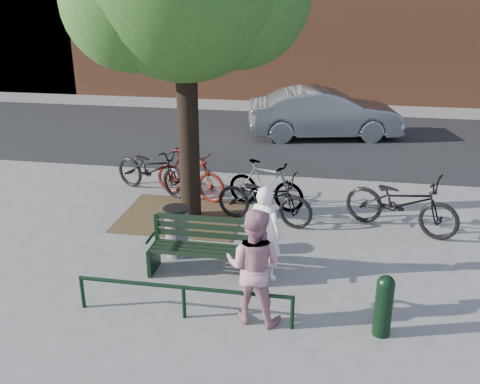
% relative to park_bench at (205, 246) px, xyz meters
% --- Properties ---
extents(ground, '(90.00, 90.00, 0.00)m').
position_rel_park_bench_xyz_m(ground, '(0.00, -0.08, -0.48)').
color(ground, gray).
rests_on(ground, ground).
extents(dirt_pit, '(2.40, 2.00, 0.02)m').
position_rel_park_bench_xyz_m(dirt_pit, '(-1.00, 2.12, -0.47)').
color(dirt_pit, brown).
rests_on(dirt_pit, ground).
extents(road, '(40.00, 7.00, 0.01)m').
position_rel_park_bench_xyz_m(road, '(0.00, 8.42, -0.47)').
color(road, black).
rests_on(road, ground).
extents(park_bench, '(1.74, 0.54, 0.97)m').
position_rel_park_bench_xyz_m(park_bench, '(0.00, 0.00, 0.00)').
color(park_bench, black).
rests_on(park_bench, ground).
extents(guard_railing, '(3.06, 0.06, 0.51)m').
position_rel_park_bench_xyz_m(guard_railing, '(0.00, -1.28, -0.08)').
color(guard_railing, black).
rests_on(guard_railing, ground).
extents(person_left, '(0.66, 0.55, 1.54)m').
position_rel_park_bench_xyz_m(person_left, '(0.95, 0.03, 0.29)').
color(person_left, white).
rests_on(person_left, ground).
extents(person_right, '(0.89, 0.74, 1.64)m').
position_rel_park_bench_xyz_m(person_right, '(0.95, -1.13, 0.34)').
color(person_right, '#BB8089').
rests_on(person_right, ground).
extents(bollard, '(0.24, 0.24, 0.88)m').
position_rel_park_bench_xyz_m(bollard, '(2.68, -1.19, -0.01)').
color(bollard, black).
rests_on(bollard, ground).
extents(litter_bin, '(0.43, 0.43, 0.88)m').
position_rel_park_bench_xyz_m(litter_bin, '(-0.62, 0.52, -0.03)').
color(litter_bin, gray).
rests_on(litter_bin, ground).
extents(bicycle_a, '(2.17, 1.46, 1.08)m').
position_rel_park_bench_xyz_m(bicycle_a, '(-2.00, 3.35, 0.06)').
color(bicycle_a, black).
rests_on(bicycle_a, ground).
extents(bicycle_b, '(1.84, 1.09, 1.06)m').
position_rel_park_bench_xyz_m(bicycle_b, '(-1.08, 3.14, 0.05)').
color(bicycle_b, '#58140C').
rests_on(bicycle_b, ground).
extents(bicycle_c, '(2.07, 1.15, 1.03)m').
position_rel_park_bench_xyz_m(bicycle_c, '(0.67, 2.12, 0.04)').
color(bicycle_c, black).
rests_on(bicycle_c, ground).
extents(bicycle_d, '(1.76, 0.96, 1.02)m').
position_rel_park_bench_xyz_m(bicycle_d, '(0.60, 2.87, 0.03)').
color(bicycle_d, gray).
rests_on(bicycle_d, ground).
extents(bicycle_e, '(2.27, 1.54, 1.13)m').
position_rel_park_bench_xyz_m(bicycle_e, '(3.24, 2.21, 0.09)').
color(bicycle_e, black).
rests_on(bicycle_e, ground).
extents(parked_car, '(4.76, 2.47, 1.49)m').
position_rel_park_bench_xyz_m(parked_car, '(1.63, 8.72, 0.27)').
color(parked_car, gray).
rests_on(parked_car, ground).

